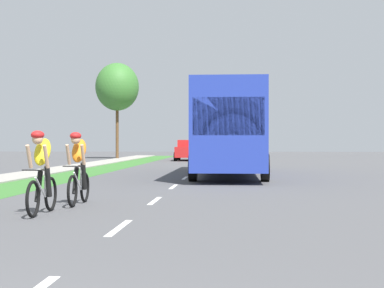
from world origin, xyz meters
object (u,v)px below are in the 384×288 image
at_px(bus_blue, 229,127).
at_px(sedan_red, 189,150).
at_px(cyclist_trailing, 78,168).
at_px(street_tree_far, 117,87).
at_px(cyclist_lead, 42,171).

bearing_deg(bus_blue, sedan_red, 99.10).
distance_m(cyclist_trailing, bus_blue, 12.10).
height_order(sedan_red, street_tree_far, street_tree_far).
relative_size(cyclist_trailing, street_tree_far, 0.22).
distance_m(bus_blue, sedan_red, 19.46).
relative_size(cyclist_trailing, sedan_red, 0.40).
height_order(cyclist_trailing, bus_blue, bus_blue).
relative_size(cyclist_lead, street_tree_far, 0.22).
height_order(cyclist_lead, street_tree_far, street_tree_far).
bearing_deg(street_tree_far, cyclist_lead, -81.01).
bearing_deg(cyclist_trailing, sedan_red, 89.72).
distance_m(cyclist_lead, cyclist_trailing, 1.74).
bearing_deg(street_tree_far, sedan_red, -31.79).
xyz_separation_m(cyclist_lead, street_tree_far, (-5.74, 36.31, 5.02)).
bearing_deg(cyclist_lead, bus_blue, 75.42).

